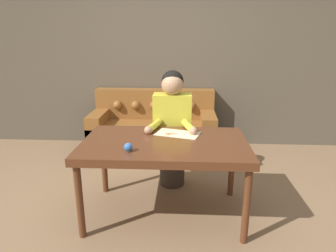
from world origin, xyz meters
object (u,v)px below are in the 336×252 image
(dining_table, at_px, (165,148))
(couch, at_px, (154,130))
(scissors, at_px, (172,134))
(pin_cushion, at_px, (128,148))
(person, at_px, (172,127))

(dining_table, xyz_separation_m, couch, (-0.27, 1.62, -0.35))
(scissors, bearing_deg, couch, 102.73)
(dining_table, height_order, pin_cushion, pin_cushion)
(couch, distance_m, pin_cushion, 1.93)
(couch, bearing_deg, person, -73.16)
(person, distance_m, scissors, 0.41)
(couch, relative_size, scissors, 8.89)
(dining_table, xyz_separation_m, person, (0.04, 0.59, 0.01))
(scissors, bearing_deg, pin_cushion, -126.29)
(dining_table, bearing_deg, person, 85.86)
(person, height_order, scissors, person)
(person, bearing_deg, dining_table, -94.14)
(dining_table, distance_m, scissors, 0.21)
(person, bearing_deg, pin_cushion, -110.64)
(person, relative_size, pin_cushion, 18.06)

